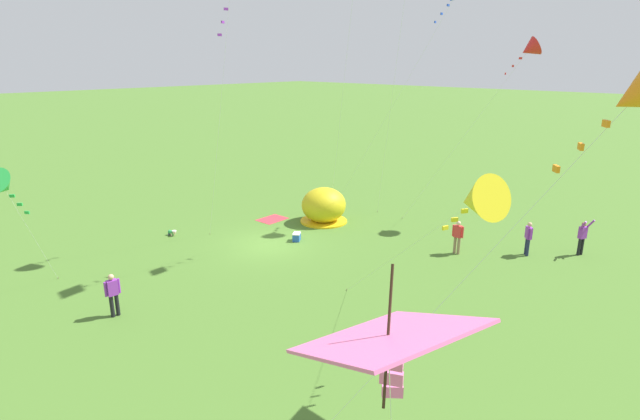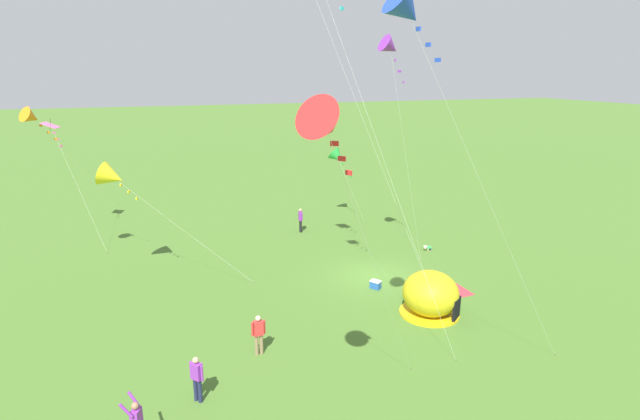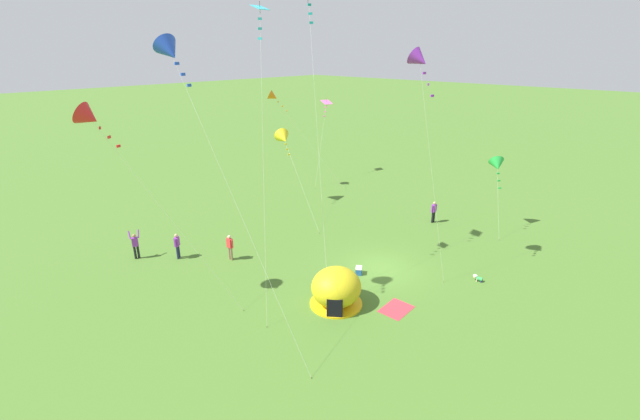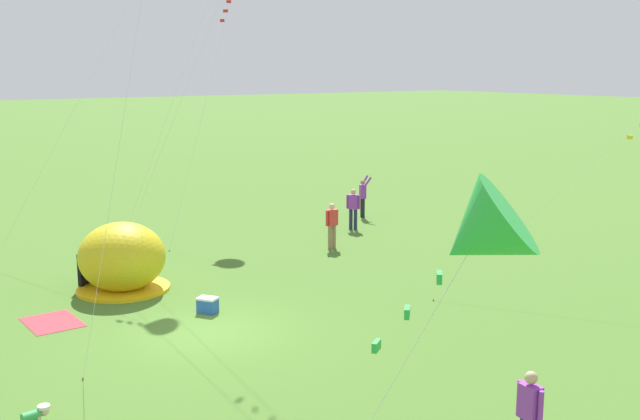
% 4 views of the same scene
% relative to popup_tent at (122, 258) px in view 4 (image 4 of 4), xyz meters
% --- Properties ---
extents(ground_plane, '(300.00, 300.00, 0.00)m').
position_rel_popup_tent_xyz_m(ground_plane, '(4.84, 0.50, -1.00)').
color(ground_plane, '#477028').
extents(popup_tent, '(2.81, 2.81, 2.10)m').
position_rel_popup_tent_xyz_m(popup_tent, '(0.00, 0.00, 0.00)').
color(popup_tent, gold).
rests_on(popup_tent, ground).
extents(picnic_blanket, '(1.75, 1.37, 0.01)m').
position_rel_popup_tent_xyz_m(picnic_blanket, '(1.82, -2.61, -0.99)').
color(picnic_blanket, '#CC333D').
rests_on(picnic_blanket, ground).
extents(cooler_box, '(0.65, 0.60, 0.44)m').
position_rel_popup_tent_xyz_m(cooler_box, '(3.43, 1.18, -0.78)').
color(cooler_box, '#2659B2').
rests_on(cooler_box, ground).
extents(toddler_crawling, '(0.30, 0.55, 0.32)m').
position_rel_popup_tent_xyz_m(toddler_crawling, '(7.57, -4.46, -0.82)').
color(toddler_crawling, green).
rests_on(toddler_crawling, ground).
extents(person_center_field, '(0.59, 0.28, 1.72)m').
position_rel_popup_tent_xyz_m(person_center_field, '(13.91, 2.06, -0.03)').
color(person_center_field, black).
rests_on(person_center_field, ground).
extents(person_watching_sky, '(0.72, 0.62, 1.89)m').
position_rel_popup_tent_xyz_m(person_watching_sky, '(-4.84, 12.97, 0.00)').
color(person_watching_sky, black).
rests_on(person_watching_sky, ground).
extents(person_strolling, '(0.47, 0.43, 1.72)m').
position_rel_popup_tent_xyz_m(person_strolling, '(-2.98, 11.03, -0.03)').
color(person_strolling, '#1E2347').
rests_on(person_strolling, ground).
extents(person_near_tent, '(0.27, 0.59, 1.72)m').
position_rel_popup_tent_xyz_m(person_near_tent, '(-0.77, 8.38, -0.03)').
color(person_near_tent, '#8C7251').
rests_on(person_near_tent, ground).
extents(kite_green, '(2.71, 2.45, 5.57)m').
position_rel_popup_tent_xyz_m(kite_green, '(15.96, -1.50, 3.89)').
color(kite_green, silver).
rests_on(kite_green, ground).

